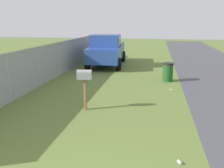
# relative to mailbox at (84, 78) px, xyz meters

# --- Properties ---
(mailbox) EXTENTS (0.27, 0.51, 1.38)m
(mailbox) POSITION_rel_mailbox_xyz_m (0.00, 0.00, 0.00)
(mailbox) COLOR brown
(mailbox) RESTS_ON ground
(pickup_truck) EXTENTS (5.13, 2.47, 2.09)m
(pickup_truck) POSITION_rel_mailbox_xyz_m (8.31, 1.02, 0.00)
(pickup_truck) COLOR #284793
(pickup_truck) RESTS_ON ground
(trash_bin) EXTENTS (0.52, 0.52, 0.93)m
(trash_bin) POSITION_rel_mailbox_xyz_m (4.60, -2.88, -0.64)
(trash_bin) COLOR #1E4C1E
(trash_bin) RESTS_ON ground
(fence_section) EXTENTS (16.43, 0.07, 1.83)m
(fence_section) POSITION_rel_mailbox_xyz_m (3.73, 2.95, -0.12)
(fence_section) COLOR #9EA3A8
(fence_section) RESTS_ON ground
(litter_can_far_scatter) EXTENTS (0.14, 0.11, 0.07)m
(litter_can_far_scatter) POSITION_rel_mailbox_xyz_m (-2.72, -2.89, -1.07)
(litter_can_far_scatter) COLOR silver
(litter_can_far_scatter) RESTS_ON ground
(litter_wrapper_near_hydrant) EXTENTS (0.14, 0.11, 0.01)m
(litter_wrapper_near_hydrant) POSITION_rel_mailbox_xyz_m (3.04, -2.98, -1.10)
(litter_wrapper_near_hydrant) COLOR silver
(litter_wrapper_near_hydrant) RESTS_ON ground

